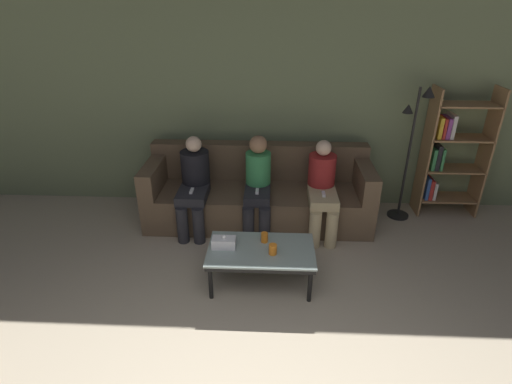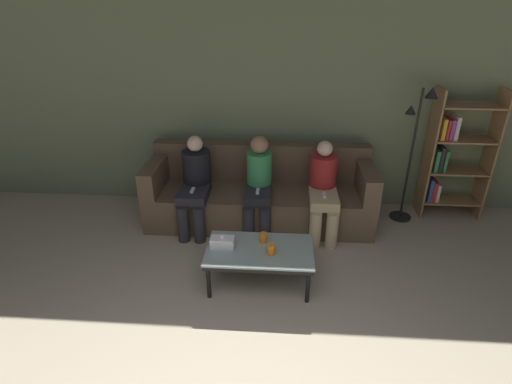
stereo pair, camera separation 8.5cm
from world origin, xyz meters
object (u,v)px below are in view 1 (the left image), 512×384
cup_near_right (264,237)px  coffee_table (261,253)px  bookshelf (448,154)px  standing_lamp (412,141)px  seated_person_mid_right (322,186)px  cup_near_left (273,249)px  couch (258,194)px  seated_person_left_end (194,182)px  seated_person_mid_left (258,183)px  tissue_box (224,243)px

cup_near_right → coffee_table: bearing=-102.9°
bookshelf → coffee_table: bearing=-145.2°
bookshelf → standing_lamp: (-0.50, -0.14, 0.21)m
cup_near_right → seated_person_mid_right: bearing=54.6°
cup_near_left → cup_near_right: same height
couch → seated_person_left_end: bearing=-162.4°
standing_lamp → seated_person_mid_left: bearing=-168.4°
cup_near_right → seated_person_mid_right: 1.09m
cup_near_right → bookshelf: (2.18, 1.41, 0.35)m
couch → tissue_box: 1.28m
couch → seated_person_mid_right: size_ratio=2.49×
couch → coffee_table: couch is taller
tissue_box → seated_person_mid_left: 1.06m
couch → cup_near_right: bearing=-84.8°
seated_person_mid_left → standing_lamp: bearing=11.6°
bookshelf → seated_person_mid_left: 2.34m
tissue_box → seated_person_left_end: bearing=114.4°
cup_near_left → cup_near_right: 0.21m
couch → cup_near_left: bearing=-82.1°
bookshelf → standing_lamp: size_ratio=0.98×
coffee_table → cup_near_right: bearing=77.1°
coffee_table → standing_lamp: standing_lamp is taller
couch → seated_person_mid_left: bearing=-90.0°
cup_near_left → seated_person_left_end: size_ratio=0.09×
couch → standing_lamp: size_ratio=1.64×
seated_person_mid_left → seated_person_mid_right: size_ratio=1.04×
bookshelf → couch: bearing=-173.1°
standing_lamp → seated_person_left_end: 2.57m
bookshelf → seated_person_mid_right: bookshelf is taller
seated_person_mid_left → seated_person_left_end: bearing=-180.0°
seated_person_mid_left → cup_near_left: bearing=-80.5°
coffee_table → cup_near_right: 0.15m
cup_near_right → seated_person_left_end: size_ratio=0.09×
coffee_table → seated_person_mid_left: 1.05m
coffee_table → couch: bearing=93.4°
bookshelf → cup_near_right: bearing=-147.1°
standing_lamp → seated_person_mid_right: standing_lamp is taller
coffee_table → cup_near_left: cup_near_left is taller
couch → seated_person_left_end: size_ratio=2.44×
bookshelf → seated_person_mid_right: 1.65m
couch → cup_near_left: size_ratio=27.03×
couch → tissue_box: couch is taller
couch → seated_person_left_end: 0.81m
seated_person_left_end → seated_person_mid_left: seated_person_mid_left is taller
coffee_table → seated_person_mid_left: bearing=94.2°
cup_near_left → bookshelf: bookshelf is taller
tissue_box → seated_person_left_end: size_ratio=0.20×
coffee_table → tissue_box: tissue_box is taller
seated_person_mid_right → cup_near_right: bearing=-125.4°
cup_near_right → bookshelf: bookshelf is taller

